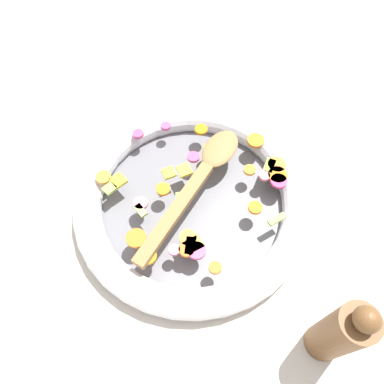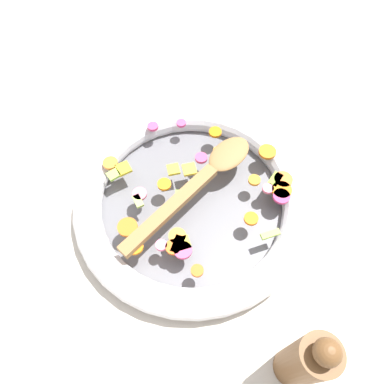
# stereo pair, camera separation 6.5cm
# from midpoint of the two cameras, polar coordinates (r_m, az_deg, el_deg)

# --- Properties ---
(ground_plane) EXTENTS (4.00, 4.00, 0.00)m
(ground_plane) POSITION_cam_midpoint_polar(r_m,az_deg,el_deg) (0.69, 2.67, -2.31)
(ground_plane) COLOR beige
(skillet) EXTENTS (0.42, 0.42, 0.05)m
(skillet) POSITION_cam_midpoint_polar(r_m,az_deg,el_deg) (0.67, 2.75, -1.43)
(skillet) COLOR slate
(skillet) RESTS_ON ground_plane
(chopped_vegetables) EXTENTS (0.32, 0.33, 0.01)m
(chopped_vegetables) POSITION_cam_midpoint_polar(r_m,az_deg,el_deg) (0.64, 4.23, -0.47)
(chopped_vegetables) COLOR orange
(chopped_vegetables) RESTS_ON skillet
(wooden_spoon) EXTENTS (0.09, 0.30, 0.01)m
(wooden_spoon) POSITION_cam_midpoint_polar(r_m,az_deg,el_deg) (0.65, 4.38, 1.75)
(wooden_spoon) COLOR olive
(wooden_spoon) RESTS_ON chopped_vegetables
(pepper_mill) EXTENTS (0.05, 0.05, 0.19)m
(pepper_mill) POSITION_cam_midpoint_polar(r_m,az_deg,el_deg) (0.56, 20.46, -23.34)
(pepper_mill) COLOR brown
(pepper_mill) RESTS_ON ground_plane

